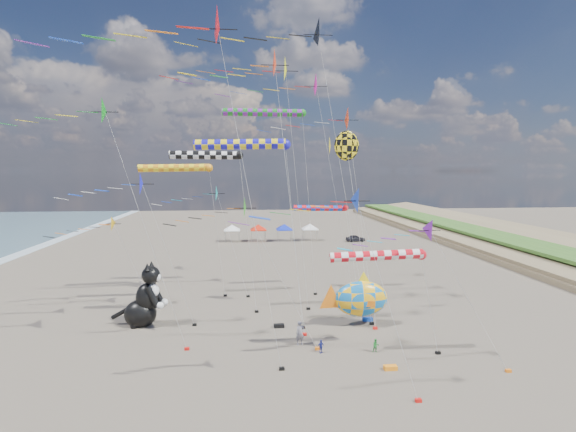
# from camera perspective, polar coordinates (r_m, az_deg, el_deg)

# --- Properties ---
(ground) EXTENTS (260.00, 260.00, 0.00)m
(ground) POSITION_cam_1_polar(r_m,az_deg,el_deg) (28.94, 2.88, -21.97)
(ground) COLOR brown
(ground) RESTS_ON ground
(delta_kite_0) EXTENTS (8.87, 1.58, 9.26)m
(delta_kite_0) POSITION_cam_1_polar(r_m,az_deg,el_deg) (46.49, -22.01, -1.37)
(delta_kite_0) COLOR gold
(delta_kite_0) RESTS_ON ground
(delta_kite_1) EXTENTS (9.89, 1.68, 10.42)m
(delta_kite_1) POSITION_cam_1_polar(r_m,az_deg,el_deg) (30.35, 18.83, -2.67)
(delta_kite_1) COLOR purple
(delta_kite_1) RESTS_ON ground
(delta_kite_2) EXTENTS (9.70, 1.62, 12.67)m
(delta_kite_2) POSITION_cam_1_polar(r_m,az_deg,el_deg) (24.85, 7.46, 0.99)
(delta_kite_2) COLOR blue
(delta_kite_2) RESTS_ON ground
(delta_kite_3) EXTENTS (15.39, 2.97, 24.53)m
(delta_kite_3) POSITION_cam_1_polar(r_m,az_deg,el_deg) (51.68, 2.48, 16.16)
(delta_kite_3) COLOR #CF0B88
(delta_kite_3) RESTS_ON ground
(delta_kite_4) EXTENTS (11.06, 2.66, 20.06)m
(delta_kite_4) POSITION_cam_1_polar(r_m,az_deg,el_deg) (47.71, 7.47, 11.74)
(delta_kite_4) COLOR red
(delta_kite_4) RESTS_ON ground
(delta_kite_5) EXTENTS (12.35, 2.63, 24.02)m
(delta_kite_5) POSITION_cam_1_polar(r_m,az_deg,el_deg) (43.22, -2.30, 17.73)
(delta_kite_5) COLOR #FBFF18
(delta_kite_5) RESTS_ON ground
(delta_kite_6) EXTENTS (9.32, 1.91, 12.08)m
(delta_kite_6) POSITION_cam_1_polar(r_m,az_deg,el_deg) (47.34, -9.74, 2.41)
(delta_kite_6) COLOR #13B1B4
(delta_kite_6) RESTS_ON ground
(delta_kite_7) EXTENTS (10.94, 2.46, 23.08)m
(delta_kite_7) POSITION_cam_1_polar(r_m,az_deg,el_deg) (36.32, -3.21, 18.64)
(delta_kite_7) COLOR #FF3B14
(delta_kite_7) RESTS_ON ground
(delta_kite_8) EXTENTS (15.28, 2.70, 23.65)m
(delta_kite_8) POSITION_cam_1_polar(r_m,az_deg,el_deg) (30.47, -11.15, 21.96)
(delta_kite_8) COLOR red
(delta_kite_8) RESTS_ON ground
(delta_kite_9) EXTENTS (10.79, 2.13, 13.54)m
(delta_kite_9) POSITION_cam_1_polar(r_m,az_deg,el_deg) (39.73, -19.19, 3.58)
(delta_kite_9) COLOR #191CE0
(delta_kite_9) RESTS_ON ground
(delta_kite_10) EXTENTS (15.82, 2.91, 27.09)m
(delta_kite_10) POSITION_cam_1_polar(r_m,az_deg,el_deg) (43.35, 3.67, 21.68)
(delta_kite_10) COLOR black
(delta_kite_10) RESTS_ON ground
(delta_kite_11) EXTENTS (12.85, 2.06, 18.71)m
(delta_kite_11) POSITION_cam_1_polar(r_m,az_deg,el_deg) (34.98, -22.98, 11.63)
(delta_kite_11) COLOR #108F1D
(delta_kite_11) RESTS_ON ground
(delta_kite_12) EXTENTS (9.84, 1.80, 11.71)m
(delta_kite_12) POSITION_cam_1_polar(r_m,az_deg,el_deg) (32.45, -4.96, 0.42)
(delta_kite_12) COLOR green
(delta_kite_12) RESTS_ON ground
(windsock_0) EXTENTS (8.84, 0.83, 14.19)m
(windsock_0) POSITION_cam_1_polar(r_m,az_deg,el_deg) (48.17, -13.77, 5.88)
(windsock_0) COLOR orange
(windsock_0) RESTS_ON ground
(windsock_1) EXTENTS (10.00, 0.84, 19.91)m
(windsock_1) POSITION_cam_1_polar(r_m,az_deg,el_deg) (47.79, -2.71, 12.89)
(windsock_1) COLOR #167D1C
(windsock_1) RESTS_ON ground
(windsock_2) EXTENTS (7.95, 0.78, 15.29)m
(windsock_2) POSITION_cam_1_polar(r_m,az_deg,el_deg) (41.92, -10.00, 7.51)
(windsock_2) COLOR black
(windsock_2) RESTS_ON ground
(windsock_3) EXTENTS (7.54, 0.68, 9.71)m
(windsock_3) POSITION_cam_1_polar(r_m,az_deg,el_deg) (49.87, 4.43, 0.94)
(windsock_3) COLOR red
(windsock_3) RESTS_ON ground
(windsock_4) EXTENTS (9.08, 0.88, 16.05)m
(windsock_4) POSITION_cam_1_polar(r_m,az_deg,el_deg) (37.03, -5.41, 8.96)
(windsock_4) COLOR #1712BD
(windsock_4) RESTS_ON ground
(windsock_5) EXTENTS (8.31, 0.75, 7.84)m
(windsock_5) POSITION_cam_1_polar(r_m,az_deg,el_deg) (32.74, 11.81, -4.99)
(windsock_5) COLOR red
(windsock_5) RESTS_ON ground
(angelfish_kite) EXTENTS (3.74, 3.02, 17.00)m
(angelfish_kite) POSITION_cam_1_polar(r_m,az_deg,el_deg) (40.40, 7.18, 8.67)
(angelfish_kite) COLOR yellow
(angelfish_kite) RESTS_ON ground
(cat_inflatable) EXTENTS (4.51, 2.85, 5.66)m
(cat_inflatable) POSITION_cam_1_polar(r_m,az_deg,el_deg) (41.51, -17.88, -9.38)
(cat_inflatable) COLOR black
(cat_inflatable) RESTS_ON ground
(fish_inflatable) EXTENTS (6.26, 2.23, 4.82)m
(fish_inflatable) POSITION_cam_1_polar(r_m,az_deg,el_deg) (40.07, 9.18, -10.30)
(fish_inflatable) COLOR #136DBC
(fish_inflatable) RESTS_ON ground
(person_adult) EXTENTS (0.77, 0.60, 1.87)m
(person_adult) POSITION_cam_1_polar(r_m,az_deg,el_deg) (35.95, 1.54, -14.65)
(person_adult) COLOR gray
(person_adult) RESTS_ON ground
(child_green) EXTENTS (0.50, 0.39, 1.03)m
(child_green) POSITION_cam_1_polar(r_m,az_deg,el_deg) (35.34, 11.09, -15.85)
(child_green) COLOR #238D31
(child_green) RESTS_ON ground
(child_blue) EXTENTS (0.63, 0.49, 1.00)m
(child_blue) POSITION_cam_1_polar(r_m,az_deg,el_deg) (34.73, 4.19, -16.18)
(child_blue) COLOR #273096
(child_blue) RESTS_ON ground
(kite_bag_0) EXTENTS (0.90, 0.44, 0.30)m
(kite_bag_0) POSITION_cam_1_polar(r_m,az_deg,el_deg) (39.86, -1.16, -13.77)
(kite_bag_0) COLOR black
(kite_bag_0) RESTS_ON ground
(kite_bag_1) EXTENTS (0.90, 0.44, 0.30)m
(kite_bag_1) POSITION_cam_1_polar(r_m,az_deg,el_deg) (42.09, 10.08, -12.78)
(kite_bag_1) COLOR #1342BE
(kite_bag_1) RESTS_ON ground
(kite_bag_2) EXTENTS (0.90, 0.44, 0.30)m
(kite_bag_2) POSITION_cam_1_polar(r_m,az_deg,el_deg) (32.91, 12.87, -18.26)
(kite_bag_2) COLOR orange
(kite_bag_2) RESTS_ON ground
(tent_row) EXTENTS (19.20, 4.20, 3.80)m
(tent_row) POSITION_cam_1_polar(r_m,az_deg,el_deg) (86.11, -2.13, -1.15)
(tent_row) COLOR white
(tent_row) RESTS_ON ground
(parked_car) EXTENTS (3.73, 1.61, 1.25)m
(parked_car) POSITION_cam_1_polar(r_m,az_deg,el_deg) (86.99, 8.57, -2.81)
(parked_car) COLOR #26262D
(parked_car) RESTS_ON ground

